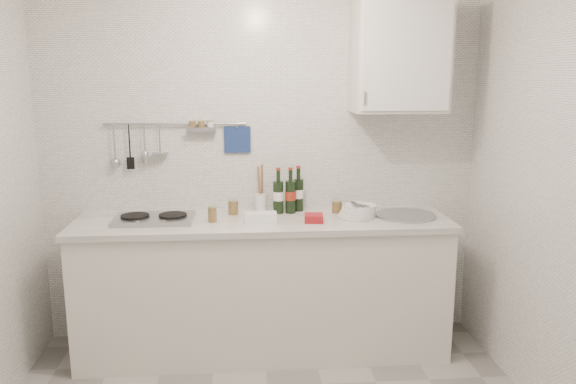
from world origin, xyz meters
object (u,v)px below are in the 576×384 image
object	(u,v)px
plate_stack_hob	(145,219)
wine_bottles	(289,190)
wall_cabinet	(399,58)
plate_stack_sink	(358,211)
utensil_crock	(261,200)

from	to	relation	value
plate_stack_hob	wine_bottles	bearing A→B (deg)	9.50
wall_cabinet	plate_stack_sink	size ratio (longest dim) A/B	2.67
plate_stack_hob	plate_stack_sink	bearing A→B (deg)	-0.21
plate_stack_sink	wine_bottles	xyz separation A→B (m)	(-0.45, 0.16, 0.11)
plate_stack_hob	utensil_crock	xyz separation A→B (m)	(0.75, 0.21, 0.06)
wine_bottles	utensil_crock	bearing A→B (deg)	164.60
utensil_crock	plate_stack_sink	bearing A→B (deg)	-18.72
wall_cabinet	plate_stack_hob	size ratio (longest dim) A/B	2.76
plate_stack_hob	utensil_crock	distance (m)	0.79
plate_stack_hob	utensil_crock	size ratio (longest dim) A/B	0.78
wall_cabinet	plate_stack_hob	bearing A→B (deg)	-176.37
plate_stack_sink	utensil_crock	distance (m)	0.68
plate_stack_hob	plate_stack_sink	xyz separation A→B (m)	(1.39, -0.01, 0.03)
plate_stack_sink	wine_bottles	size ratio (longest dim) A/B	0.84
wall_cabinet	utensil_crock	bearing A→B (deg)	173.33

